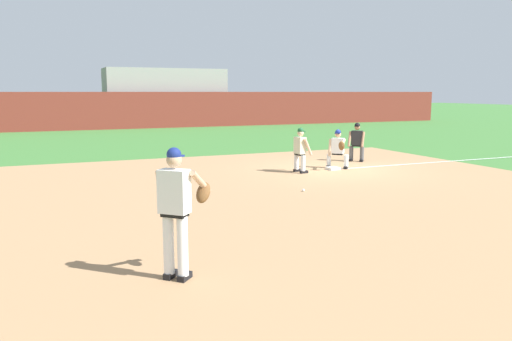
% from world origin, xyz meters
% --- Properties ---
extents(ground_plane, '(160.00, 160.00, 0.00)m').
position_xyz_m(ground_plane, '(0.00, 0.00, 0.00)').
color(ground_plane, '#3D7533').
extents(infield_dirt_patch, '(18.00, 18.00, 0.01)m').
position_xyz_m(infield_dirt_patch, '(-3.67, -3.85, 0.00)').
color(infield_dirt_patch, '#A87F56').
rests_on(infield_dirt_patch, ground).
extents(foul_line_stripe, '(16.41, 0.10, 0.00)m').
position_xyz_m(foul_line_stripe, '(8.20, 0.00, 0.01)').
color(foul_line_stripe, white).
rests_on(foul_line_stripe, ground).
extents(first_base_bag, '(0.38, 0.38, 0.09)m').
position_xyz_m(first_base_bag, '(0.00, 0.00, 0.04)').
color(first_base_bag, white).
rests_on(first_base_bag, ground).
extents(baseball, '(0.07, 0.07, 0.07)m').
position_xyz_m(baseball, '(-2.71, -2.91, 0.04)').
color(baseball, white).
rests_on(baseball, ground).
extents(pitcher, '(0.85, 0.55, 1.86)m').
position_xyz_m(pitcher, '(-7.30, -7.69, 1.06)').
color(pitcher, black).
rests_on(pitcher, ground).
extents(first_baseman, '(0.72, 1.09, 1.34)m').
position_xyz_m(first_baseman, '(0.26, 0.14, 0.73)').
color(first_baseman, black).
rests_on(first_baseman, ground).
extents(baserunner, '(0.46, 0.61, 1.46)m').
position_xyz_m(baserunner, '(-1.31, -0.09, 0.79)').
color(baserunner, black).
rests_on(baserunner, ground).
extents(umpire, '(0.67, 0.67, 1.46)m').
position_xyz_m(umpire, '(1.89, 1.39, 0.79)').
color(umpire, black).
rests_on(umpire, ground).
extents(outfield_wall, '(48.00, 0.50, 2.60)m').
position_xyz_m(outfield_wall, '(0.00, 22.00, 1.30)').
color(outfield_wall, maroon).
rests_on(outfield_wall, ground).
extents(stadium_seating_block, '(9.09, 3.35, 4.35)m').
position_xyz_m(stadium_seating_block, '(0.00, 24.47, 2.20)').
color(stadium_seating_block, gray).
rests_on(stadium_seating_block, ground).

